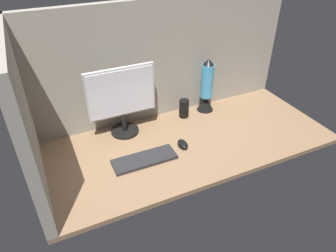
# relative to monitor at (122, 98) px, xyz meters

# --- Properties ---
(ground_plane) EXTENTS (1.80, 0.80, 0.03)m
(ground_plane) POSITION_rel_monitor_xyz_m (0.33, -0.25, -0.26)
(ground_plane) COLOR #8C6B4C
(cubicle_wall_back) EXTENTS (1.80, 0.05, 0.78)m
(cubicle_wall_back) POSITION_rel_monitor_xyz_m (0.33, 0.12, 0.14)
(cubicle_wall_back) COLOR gray
(cubicle_wall_back) RESTS_ON ground_plane
(cubicle_wall_side) EXTENTS (0.05, 0.80, 0.78)m
(cubicle_wall_side) POSITION_rel_monitor_xyz_m (-0.55, -0.25, 0.14)
(cubicle_wall_side) COLOR gray
(cubicle_wall_side) RESTS_ON ground_plane
(monitor) EXTENTS (0.43, 0.18, 0.44)m
(monitor) POSITION_rel_monitor_xyz_m (0.00, 0.00, 0.00)
(monitor) COLOR black
(monitor) RESTS_ON ground_plane
(keyboard) EXTENTS (0.37, 0.13, 0.02)m
(keyboard) POSITION_rel_monitor_xyz_m (0.01, -0.33, -0.24)
(keyboard) COLOR #262628
(keyboard) RESTS_ON ground_plane
(mouse) EXTENTS (0.06, 0.10, 0.03)m
(mouse) POSITION_rel_monitor_xyz_m (0.27, -0.30, -0.23)
(mouse) COLOR black
(mouse) RESTS_ON ground_plane
(mug_black_travel) EXTENTS (0.07, 0.07, 0.13)m
(mug_black_travel) POSITION_rel_monitor_xyz_m (0.44, 0.00, -0.18)
(mug_black_travel) COLOR black
(mug_black_travel) RESTS_ON ground_plane
(lava_lamp) EXTENTS (0.12, 0.12, 0.39)m
(lava_lamp) POSITION_rel_monitor_xyz_m (0.62, 0.02, -0.08)
(lava_lamp) COLOR black
(lava_lamp) RESTS_ON ground_plane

